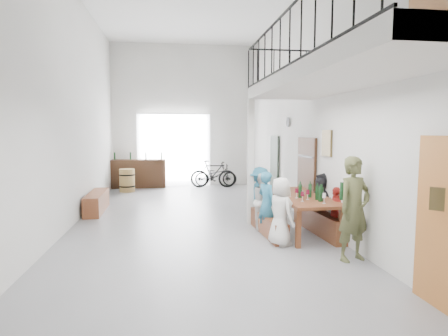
{
  "coord_description": "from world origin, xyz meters",
  "views": [
    {
      "loc": [
        -0.5,
        -8.84,
        2.15
      ],
      "look_at": [
        0.68,
        -0.5,
        1.32
      ],
      "focal_mm": 30.0,
      "sensor_mm": 36.0,
      "label": 1
    }
  ],
  "objects": [
    {
      "name": "floor",
      "position": [
        0.0,
        0.0,
        0.0
      ],
      "size": [
        12.0,
        12.0,
        0.0
      ],
      "primitive_type": "plane",
      "color": "slate",
      "rests_on": "ground"
    },
    {
      "name": "room_walls",
      "position": [
        0.0,
        0.0,
        3.55
      ],
      "size": [
        12.0,
        12.0,
        12.0
      ],
      "color": "silver",
      "rests_on": "ground"
    },
    {
      "name": "gateway_portal",
      "position": [
        -0.4,
        5.94,
        1.4
      ],
      "size": [
        2.8,
        0.08,
        2.8
      ],
      "primitive_type": "cube",
      "color": "white",
      "rests_on": "ground"
    },
    {
      "name": "right_wall_decor",
      "position": [
        2.7,
        -1.87,
        1.74
      ],
      "size": [
        0.07,
        8.28,
        5.07
      ],
      "color": "#9C5924",
      "rests_on": "ground"
    },
    {
      "name": "balcony",
      "position": [
        1.98,
        -3.13,
        2.96
      ],
      "size": [
        1.52,
        5.62,
        4.0
      ],
      "color": "silver",
      "rests_on": "ground"
    },
    {
      "name": "tasting_table",
      "position": [
        2.2,
        -1.31,
        0.71
      ],
      "size": [
        1.03,
        2.46,
        0.79
      ],
      "rotation": [
        0.0,
        0.0,
        0.01
      ],
      "color": "brown",
      "rests_on": "ground"
    },
    {
      "name": "bench_inner",
      "position": [
        1.49,
        -1.36,
        0.2
      ],
      "size": [
        0.38,
        1.78,
        0.41
      ],
      "primitive_type": "cube",
      "rotation": [
        0.0,
        0.0,
        0.05
      ],
      "color": "brown",
      "rests_on": "ground"
    },
    {
      "name": "bench_wall",
      "position": [
        2.57,
        -1.41,
        0.24
      ],
      "size": [
        0.39,
        2.08,
        0.47
      ],
      "primitive_type": "cube",
      "rotation": [
        0.0,
        0.0,
        0.06
      ],
      "color": "brown",
      "rests_on": "ground"
    },
    {
      "name": "tableware",
      "position": [
        2.21,
        -1.78,
        0.93
      ],
      "size": [
        0.55,
        1.2,
        0.35
      ],
      "color": "black",
      "rests_on": "tasting_table"
    },
    {
      "name": "side_bench",
      "position": [
        -2.5,
        1.4,
        0.26
      ],
      "size": [
        0.44,
        1.84,
        0.52
      ],
      "primitive_type": "cube",
      "rotation": [
        0.0,
        0.0,
        0.02
      ],
      "color": "brown",
      "rests_on": "ground"
    },
    {
      "name": "oak_barrel",
      "position": [
        -2.07,
        4.68,
        0.41
      ],
      "size": [
        0.55,
        0.55,
        0.81
      ],
      "color": "olive",
      "rests_on": "ground"
    },
    {
      "name": "serving_counter",
      "position": [
        -1.75,
        5.65,
        0.54
      ],
      "size": [
        2.04,
        0.58,
        1.07
      ],
      "primitive_type": "cube",
      "rotation": [
        0.0,
        0.0,
        -0.01
      ],
      "color": "#382012",
      "rests_on": "ground"
    },
    {
      "name": "counter_bottles",
      "position": [
        -1.75,
        5.64,
        1.21
      ],
      "size": [
        1.79,
        0.13,
        0.28
      ],
      "color": "black",
      "rests_on": "serving_counter"
    },
    {
      "name": "guest_left_a",
      "position": [
        1.52,
        -2.15,
        0.65
      ],
      "size": [
        0.59,
        0.73,
        1.29
      ],
      "primitive_type": "imported",
      "rotation": [
        0.0,
        0.0,
        1.9
      ],
      "color": "silver",
      "rests_on": "ground"
    },
    {
      "name": "guest_left_b",
      "position": [
        1.44,
        -1.43,
        0.67
      ],
      "size": [
        0.49,
        0.58,
        1.33
      ],
      "primitive_type": "imported",
      "rotation": [
        0.0,
        0.0,
        2.0
      ],
      "color": "#296C8A",
      "rests_on": "ground"
    },
    {
      "name": "guest_left_c",
      "position": [
        1.5,
        -0.93,
        0.62
      ],
      "size": [
        0.62,
        0.71,
        1.24
      ],
      "primitive_type": "imported",
      "rotation": [
        0.0,
        0.0,
        1.29
      ],
      "color": "silver",
      "rests_on": "ground"
    },
    {
      "name": "guest_left_d",
      "position": [
        1.52,
        -0.5,
        0.66
      ],
      "size": [
        0.6,
        0.91,
        1.33
      ],
      "primitive_type": "imported",
      "rotation": [
        0.0,
        0.0,
        1.7
      ],
      "color": "#296C8A",
      "rests_on": "ground"
    },
    {
      "name": "guest_right_a",
      "position": [
        2.71,
        -1.95,
        0.53
      ],
      "size": [
        0.41,
        0.67,
        1.06
      ],
      "primitive_type": "imported",
      "rotation": [
        0.0,
        0.0,
        -1.82
      ],
      "color": "#AA241D",
      "rests_on": "ground"
    },
    {
      "name": "guest_right_b",
      "position": [
        2.71,
        -1.25,
        0.63
      ],
      "size": [
        0.64,
        1.22,
        1.26
      ],
      "primitive_type": "imported",
      "rotation": [
        0.0,
        0.0,
        -1.33
      ],
      "color": "black",
      "rests_on": "ground"
    },
    {
      "name": "guest_right_c",
      "position": [
        2.8,
        -0.65,
        0.53
      ],
      "size": [
        0.5,
        0.6,
        1.05
      ],
      "primitive_type": "imported",
      "rotation": [
        0.0,
        0.0,
        -1.94
      ],
      "color": "silver",
      "rests_on": "ground"
    },
    {
      "name": "host_standing",
      "position": [
        2.48,
        -3.11,
        0.87
      ],
      "size": [
        0.73,
        0.6,
        1.74
      ],
      "primitive_type": "imported",
      "rotation": [
        0.0,
        0.0,
        0.32
      ],
      "color": "#484B2A",
      "rests_on": "ground"
    },
    {
      "name": "potted_plant",
      "position": [
        2.45,
        0.98,
        0.21
      ],
      "size": [
        0.4,
        0.35,
        0.42
      ],
      "primitive_type": "imported",
      "rotation": [
        0.0,
        0.0,
        0.07
      ],
      "color": "#204F1A",
      "rests_on": "ground"
    },
    {
      "name": "bicycle_near",
      "position": [
        1.21,
        5.6,
        0.43
      ],
      "size": [
        1.66,
        0.66,
        0.86
      ],
      "primitive_type": "imported",
      "rotation": [
        0.0,
        0.0,
        1.51
      ],
      "color": "black",
      "rests_on": "ground"
    },
    {
      "name": "bicycle_far",
      "position": [
        1.07,
        5.22,
        0.52
      ],
      "size": [
        1.77,
        0.65,
        1.04
      ],
      "primitive_type": "imported",
      "rotation": [
        0.0,
        0.0,
        1.48
      ],
      "color": "black",
      "rests_on": "ground"
    }
  ]
}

